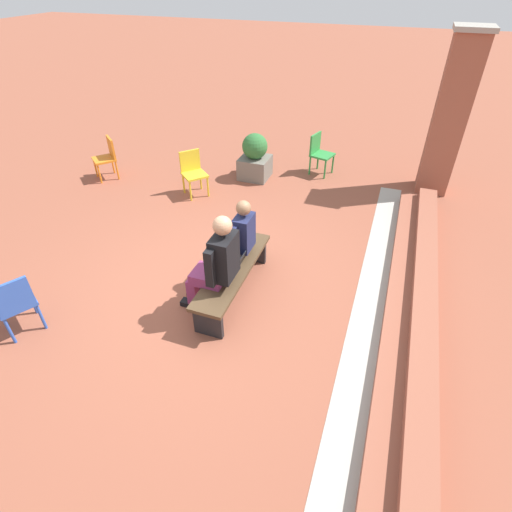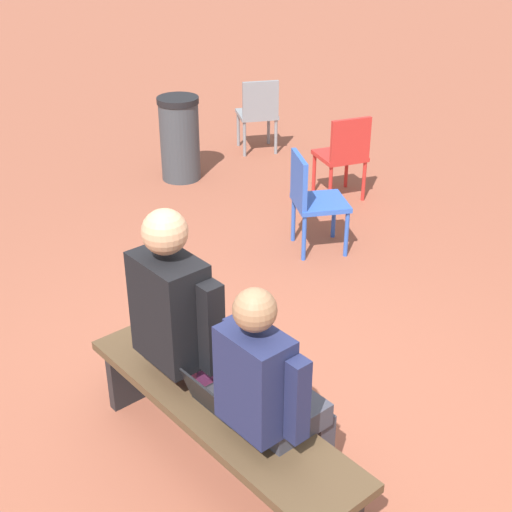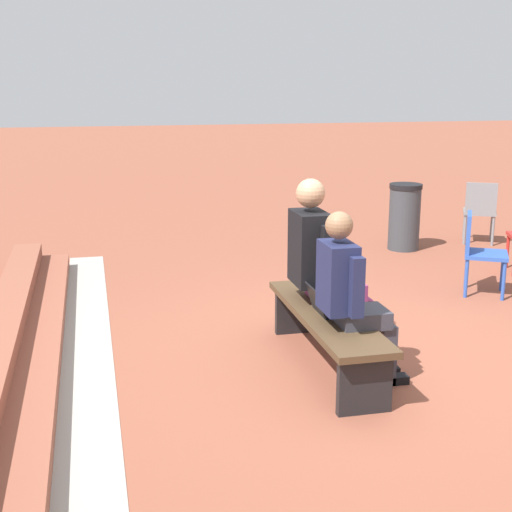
% 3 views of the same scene
% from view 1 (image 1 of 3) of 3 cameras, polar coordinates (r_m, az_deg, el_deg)
% --- Properties ---
extents(ground_plane, '(60.00, 60.00, 0.00)m').
position_cam_1_polar(ground_plane, '(5.63, -6.56, -4.96)').
color(ground_plane, brown).
extents(concrete_strip, '(8.01, 0.40, 0.01)m').
position_cam_1_polar(concrete_strip, '(5.30, 15.31, -9.51)').
color(concrete_strip, '#A8A399').
rests_on(concrete_strip, ground).
extents(brick_steps, '(7.21, 0.60, 0.30)m').
position_cam_1_polar(brick_steps, '(5.26, 21.49, -9.74)').
color(brick_steps, '#93513D').
rests_on(brick_steps, ground).
extents(brick_pillar_left_of_steps, '(0.64, 0.64, 2.89)m').
position_cam_1_polar(brick_pillar_left_of_steps, '(8.41, 25.96, 17.56)').
color(brick_pillar_left_of_steps, '#93513D').
rests_on(brick_pillar_left_of_steps, ground).
extents(bench, '(1.80, 0.44, 0.45)m').
position_cam_1_polar(bench, '(5.34, -3.28, -2.49)').
color(bench, '#4C3823').
rests_on(bench, ground).
extents(person_student, '(0.50, 0.64, 1.28)m').
position_cam_1_polar(person_student, '(5.40, -2.71, 2.49)').
color(person_student, '#383842').
rests_on(person_student, ground).
extents(person_adult, '(0.59, 0.75, 1.42)m').
position_cam_1_polar(person_adult, '(4.88, -5.70, -0.99)').
color(person_adult, '#7F2D5B').
rests_on(person_adult, ground).
extents(laptop, '(0.32, 0.29, 0.21)m').
position_cam_1_polar(laptop, '(5.26, -3.11, -1.12)').
color(laptop, black).
rests_on(laptop, bench).
extents(plastic_chair_by_pillar, '(0.52, 0.52, 0.84)m').
position_cam_1_polar(plastic_chair_by_pillar, '(8.80, 9.04, 14.54)').
color(plastic_chair_by_pillar, '#2D893D').
rests_on(plastic_chair_by_pillar, ground).
extents(plastic_chair_mid_courtyard, '(0.59, 0.59, 0.84)m').
position_cam_1_polar(plastic_chair_mid_courtyard, '(9.03, -20.49, 13.29)').
color(plastic_chair_mid_courtyard, orange).
rests_on(plastic_chair_mid_courtyard, ground).
extents(plastic_chair_far_left, '(0.59, 0.59, 0.84)m').
position_cam_1_polar(plastic_chair_far_left, '(7.92, -9.01, 11.99)').
color(plastic_chair_far_left, gold).
rests_on(plastic_chair_far_left, ground).
extents(plastic_chair_foreground, '(0.57, 0.57, 0.84)m').
position_cam_1_polar(plastic_chair_foreground, '(5.51, -31.17, -5.64)').
color(plastic_chair_foreground, '#2D56B7').
rests_on(plastic_chair_foreground, ground).
extents(planter, '(0.60, 0.60, 0.94)m').
position_cam_1_polar(planter, '(8.50, -0.16, 13.86)').
color(planter, '#6B665B').
rests_on(planter, ground).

